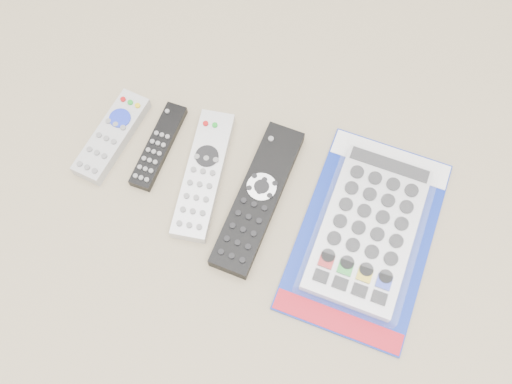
% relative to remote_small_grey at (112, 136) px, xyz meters
% --- Properties ---
extents(remote_small_grey, '(0.08, 0.17, 0.03)m').
position_rel_remote_small_grey_xyz_m(remote_small_grey, '(0.00, 0.00, 0.00)').
color(remote_small_grey, '#A9A9AB').
rests_on(remote_small_grey, ground).
extents(remote_slim_black, '(0.05, 0.16, 0.02)m').
position_rel_remote_small_grey_xyz_m(remote_slim_black, '(0.08, 0.00, -0.00)').
color(remote_slim_black, black).
rests_on(remote_slim_black, ground).
extents(remote_silver_dvd, '(0.07, 0.22, 0.03)m').
position_rel_remote_small_grey_xyz_m(remote_silver_dvd, '(0.16, -0.03, -0.00)').
color(remote_silver_dvd, silver).
rests_on(remote_silver_dvd, ground).
extents(remote_large_black, '(0.09, 0.26, 0.03)m').
position_rel_remote_small_grey_xyz_m(remote_large_black, '(0.26, -0.05, 0.00)').
color(remote_large_black, black).
rests_on(remote_large_black, ground).
extents(jumbo_remote_packaged, '(0.23, 0.34, 0.04)m').
position_rel_remote_small_grey_xyz_m(jumbo_remote_packaged, '(0.43, -0.05, 0.01)').
color(jumbo_remote_packaged, '#0D2598').
rests_on(jumbo_remote_packaged, ground).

